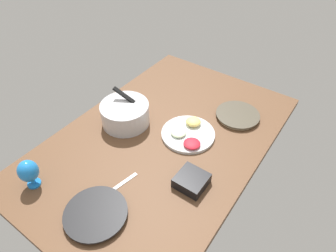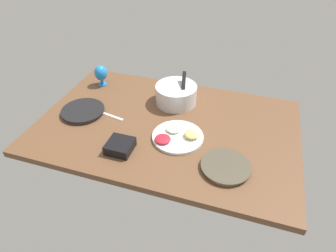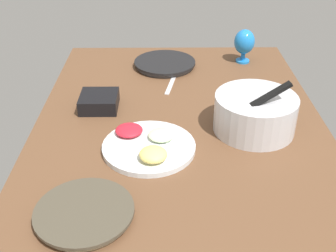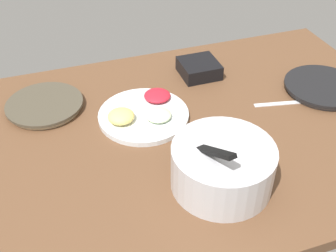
{
  "view_description": "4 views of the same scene",
  "coord_description": "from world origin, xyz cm",
  "views": [
    {
      "loc": [
        -94.47,
        -71.16,
        116.28
      ],
      "look_at": [
        6.58,
        0.59,
        3.81
      ],
      "focal_mm": 31.5,
      "sensor_mm": 36.0,
      "label": 1
    },
    {
      "loc": [
        44.63,
        -136.2,
        111.81
      ],
      "look_at": [
        2.86,
        -6.19,
        3.81
      ],
      "focal_mm": 31.01,
      "sensor_mm": 36.0,
      "label": 2
    },
    {
      "loc": [
        122.0,
        -5.61,
        78.01
      ],
      "look_at": [
        2.13,
        -4.41,
        3.81
      ],
      "focal_mm": 44.72,
      "sensor_mm": 36.0,
      "label": 3
    },
    {
      "loc": [
        38.96,
        98.55,
        85.89
      ],
      "look_at": [
        5.62,
        0.81,
        3.81
      ],
      "focal_mm": 45.11,
      "sensor_mm": 36.0,
      "label": 4
    }
  ],
  "objects": [
    {
      "name": "mixing_bowl",
      "position": [
        -1.51,
        25.39,
        6.96
      ],
      "size": [
        28.04,
        28.04,
        19.72
      ],
      "color": "silver",
      "rests_on": "ground_plane"
    },
    {
      "name": "dinner_plate_left",
      "position": [
        -56.17,
        -5.29,
        1.39
      ],
      "size": [
        28.04,
        28.04,
        2.67
      ],
      "color": "#4C4C51",
      "rests_on": "ground_plane"
    },
    {
      "name": "ground_plane",
      "position": [
        0.0,
        0.0,
        -2.0
      ],
      "size": [
        160.0,
        104.0,
        4.0
      ],
      "primitive_type": "cube",
      "color": "brown"
    },
    {
      "name": "hurricane_glass_blue",
      "position": [
        -61.35,
        31.39,
        9.48
      ],
      "size": [
        9.42,
        9.42,
        15.63
      ],
      "color": "blue",
      "rests_on": "ground_plane"
    },
    {
      "name": "dinner_plate_right",
      "position": [
        41.05,
        -26.64,
        1.31
      ],
      "size": [
        26.25,
        26.25,
        2.51
      ],
      "color": "beige",
      "rests_on": "ground_plane"
    },
    {
      "name": "fork_by_left_plate",
      "position": [
        -36.85,
        -2.88,
        0.3
      ],
      "size": [
        18.01,
        5.27,
        0.6
      ],
      "primitive_type": "cube",
      "rotation": [
        0.0,
        0.0,
        -0.2
      ],
      "color": "silver",
      "rests_on": "ground_plane"
    },
    {
      "name": "fruit_platter",
      "position": [
        10.4,
        -10.81,
        1.56
      ],
      "size": [
        30.3,
        30.3,
        5.5
      ],
      "color": "silver",
      "rests_on": "ground_plane"
    },
    {
      "name": "square_bowl_black",
      "position": [
        -17.54,
        -30.28,
        3.06
      ],
      "size": [
        14.09,
        14.09,
        5.5
      ],
      "color": "black",
      "rests_on": "ground_plane"
    }
  ]
}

